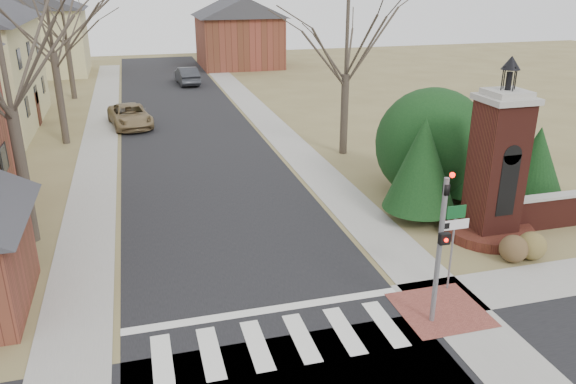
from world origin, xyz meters
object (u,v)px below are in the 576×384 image
object	(u,v)px
distant_car	(187,76)
sign_post	(454,231)
brick_gate_monument	(495,180)
traffic_signal_pole	(441,237)
pickup_truck	(130,116)

from	to	relation	value
distant_car	sign_post	bearing A→B (deg)	92.57
brick_gate_monument	sign_post	bearing A→B (deg)	-138.58
traffic_signal_pole	brick_gate_monument	xyz separation A→B (m)	(4.70, 4.42, -0.42)
sign_post	pickup_truck	distance (m)	24.67
traffic_signal_pole	sign_post	world-z (taller)	traffic_signal_pole
pickup_truck	brick_gate_monument	bearing A→B (deg)	-66.95
pickup_truck	distant_car	bearing A→B (deg)	61.35
traffic_signal_pole	distant_car	distance (m)	38.37
sign_post	distant_car	bearing A→B (deg)	96.19
traffic_signal_pole	brick_gate_monument	world-z (taller)	brick_gate_monument
pickup_truck	distant_car	size ratio (longest dim) A/B	1.07
traffic_signal_pole	pickup_truck	bearing A→B (deg)	107.55
sign_post	pickup_truck	xyz separation A→B (m)	(-8.99, 22.94, -1.27)
pickup_truck	distant_car	distance (m)	14.75
distant_car	brick_gate_monument	bearing A→B (deg)	98.73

